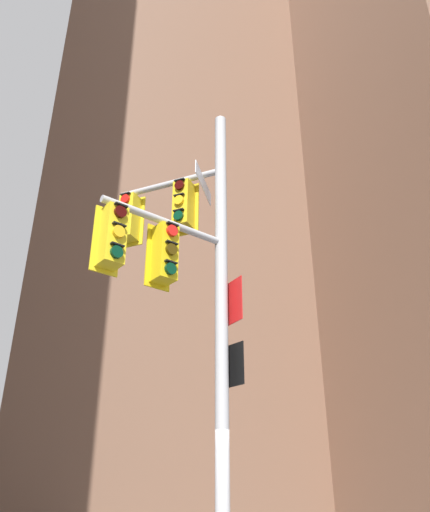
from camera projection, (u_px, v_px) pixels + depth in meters
The scene contains 2 objects.
building_mid_block at pixel (163, 122), 37.29m from camera, with size 14.80×14.80×52.74m, color brown.
signal_pole_assembly at pixel (181, 268), 9.22m from camera, with size 2.70×2.71×8.72m.
Camera 1 is at (-3.17, -7.91, 1.41)m, focal length 36.37 mm.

